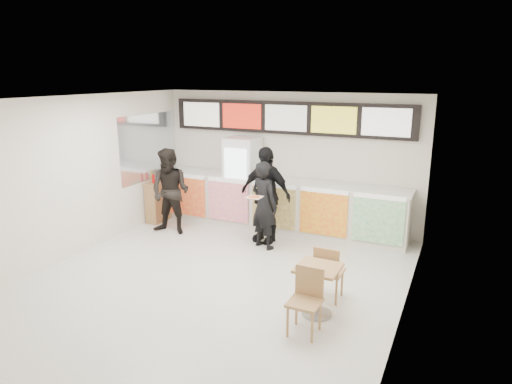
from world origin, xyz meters
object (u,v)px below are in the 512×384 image
Objects in this scene: service_counter at (280,205)px; cafe_table at (318,282)px; customer_left at (170,192)px; customer_main at (264,205)px; condiment_ledge at (161,200)px; customer_mid at (265,195)px; drinks_fridge at (242,181)px.

service_counter is 3.66× the size of cafe_table.
customer_main is at bearing -2.72° from customer_left.
customer_main is 3.03m from condiment_ledge.
customer_left is 1.22× the size of cafe_table.
customer_main is 0.95× the size of customer_left.
condiment_ledge is (-4.71, 2.70, -0.03)m from cafe_table.
service_counter reaches higher than condiment_ledge.
customer_mid reaches higher than customer_main.
customer_mid is (-0.13, 0.36, 0.11)m from customer_main.
service_counter is 3.75m from cafe_table.
customer_main is (1.06, -1.16, -0.12)m from drinks_fridge.
customer_left is 0.94× the size of customer_mid.
drinks_fridge is (-0.93, 0.02, 0.43)m from service_counter.
drinks_fridge is 1.65m from customer_left.
customer_main is (0.12, -1.14, 0.31)m from service_counter.
customer_left is 1.11m from condiment_ledge.
drinks_fridge is 1.78× the size of condiment_ledge.
customer_left is at bearing 23.18° from customer_main.
customer_mid is (2.03, 0.42, 0.06)m from customer_left.
customer_mid is 3.15m from cafe_table.
drinks_fridge is at bearing 131.91° from cafe_table.
drinks_fridge is at bearing 148.64° from customer_mid.
customer_mid reaches higher than customer_left.
drinks_fridge reaches higher than customer_main.
customer_main reaches higher than condiment_ledge.
drinks_fridge is at bearing 43.32° from customer_left.
drinks_fridge reaches higher than condiment_ledge.
customer_mid is at bearing -48.15° from customer_main.
customer_left reaches higher than service_counter.
customer_main is 0.89× the size of customer_mid.
customer_mid is (0.92, -0.80, -0.01)m from drinks_fridge.
cafe_table is at bearing 151.52° from customer_main.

